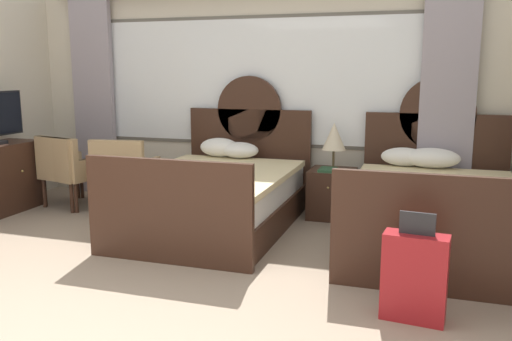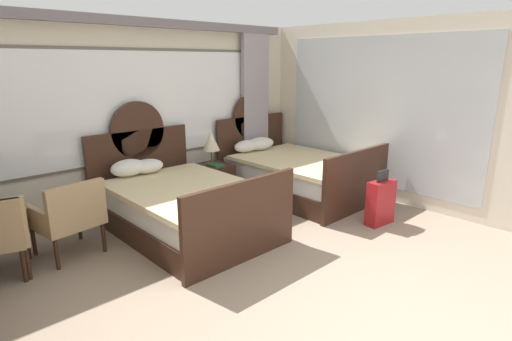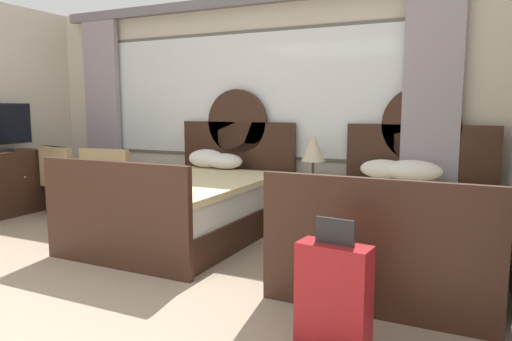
% 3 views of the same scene
% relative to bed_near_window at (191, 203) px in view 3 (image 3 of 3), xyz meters
% --- Properties ---
extents(wall_back_window, '(5.93, 0.22, 2.70)m').
position_rel_bed_near_window_xyz_m(wall_back_window, '(0.04, 1.16, 1.06)').
color(wall_back_window, beige).
rests_on(wall_back_window, ground_plane).
extents(bed_near_window, '(1.54, 2.27, 1.58)m').
position_rel_bed_near_window_xyz_m(bed_near_window, '(0.00, 0.00, 0.00)').
color(bed_near_window, '#382116').
rests_on(bed_near_window, ground_plane).
extents(bed_near_mirror, '(1.54, 2.27, 1.58)m').
position_rel_bed_near_window_xyz_m(bed_near_mirror, '(2.17, 0.00, 0.00)').
color(bed_near_mirror, '#382116').
rests_on(bed_near_mirror, ground_plane).
extents(nightstand_between_beds, '(0.50, 0.52, 0.55)m').
position_rel_bed_near_window_xyz_m(nightstand_between_beds, '(1.09, 0.75, -0.08)').
color(nightstand_between_beds, '#382116').
rests_on(nightstand_between_beds, ground_plane).
extents(table_lamp_on_nightstand, '(0.27, 0.27, 0.52)m').
position_rel_bed_near_window_xyz_m(table_lamp_on_nightstand, '(1.09, 0.80, 0.56)').
color(table_lamp_on_nightstand, brown).
rests_on(table_lamp_on_nightstand, nightstand_between_beds).
extents(book_on_nightstand, '(0.18, 0.26, 0.03)m').
position_rel_bed_near_window_xyz_m(book_on_nightstand, '(1.05, 0.65, 0.21)').
color(book_on_nightstand, '#285133').
rests_on(book_on_nightstand, nightstand_between_beds).
extents(armchair_by_window_left, '(0.72, 0.72, 0.87)m').
position_rel_bed_near_window_xyz_m(armchair_by_window_left, '(-1.28, 0.27, 0.13)').
color(armchair_by_window_left, tan).
rests_on(armchair_by_window_left, ground_plane).
extents(armchair_by_window_centre, '(0.74, 0.74, 0.87)m').
position_rel_bed_near_window_xyz_m(armchair_by_window_centre, '(-2.02, 0.27, 0.13)').
color(armchair_by_window_centre, tan).
rests_on(armchair_by_window_centre, ground_plane).
extents(armchair_by_window_right, '(0.80, 0.80, 0.87)m').
position_rel_bed_near_window_xyz_m(armchair_by_window_right, '(-2.03, 0.27, 0.13)').
color(armchair_by_window_right, tan).
rests_on(armchair_by_window_right, ground_plane).
extents(suitcase_on_floor, '(0.43, 0.22, 0.74)m').
position_rel_bed_near_window_xyz_m(suitcase_on_floor, '(2.04, -1.62, -0.05)').
color(suitcase_on_floor, maroon).
rests_on(suitcase_on_floor, ground_plane).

